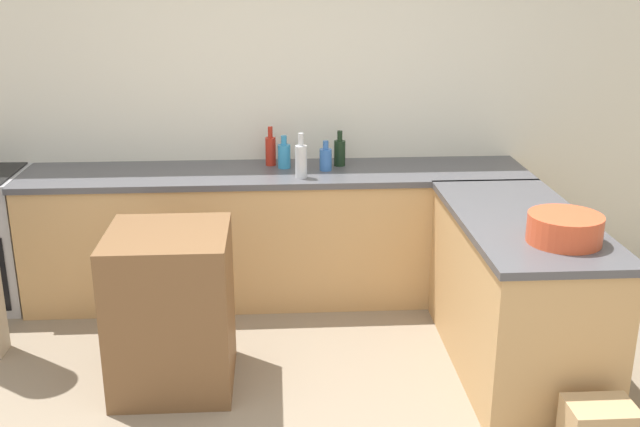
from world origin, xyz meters
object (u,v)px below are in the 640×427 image
at_px(dish_soap_bottle, 284,155).
at_px(water_bottle_blue, 326,159).
at_px(mixing_bowl, 565,228).
at_px(island_table, 172,309).
at_px(hot_sauce_bottle, 271,150).
at_px(vinegar_bottle_clear, 301,160).
at_px(wine_bottle_dark, 340,152).

relative_size(dish_soap_bottle, water_bottle_blue, 1.11).
bearing_deg(mixing_bowl, dish_soap_bottle, 131.72).
relative_size(mixing_bowl, water_bottle_blue, 1.83).
relative_size(island_table, mixing_bowl, 2.40).
height_order(dish_soap_bottle, hot_sauce_bottle, hot_sauce_bottle).
relative_size(vinegar_bottle_clear, wine_bottle_dark, 1.21).
distance_m(mixing_bowl, dish_soap_bottle, 2.02).
xyz_separation_m(mixing_bowl, hot_sauce_bottle, (-1.43, 1.58, 0.03)).
distance_m(mixing_bowl, vinegar_bottle_clear, 1.76).
height_order(mixing_bowl, hot_sauce_bottle, hot_sauce_bottle).
relative_size(island_table, wine_bottle_dark, 3.63).
distance_m(mixing_bowl, wine_bottle_dark, 1.82).
height_order(mixing_bowl, water_bottle_blue, water_bottle_blue).
bearing_deg(island_table, dish_soap_bottle, 62.32).
distance_m(water_bottle_blue, wine_bottle_dark, 0.15).
bearing_deg(mixing_bowl, water_bottle_blue, 126.86).
xyz_separation_m(dish_soap_bottle, water_bottle_blue, (0.27, -0.08, -0.01)).
height_order(vinegar_bottle_clear, hot_sauce_bottle, vinegar_bottle_clear).
height_order(water_bottle_blue, hot_sauce_bottle, hot_sauce_bottle).
relative_size(water_bottle_blue, vinegar_bottle_clear, 0.69).
bearing_deg(mixing_bowl, wine_bottle_dark, 122.11).
height_order(mixing_bowl, vinegar_bottle_clear, vinegar_bottle_clear).
xyz_separation_m(water_bottle_blue, wine_bottle_dark, (0.10, 0.11, 0.02)).
distance_m(vinegar_bottle_clear, hot_sauce_bottle, 0.38).
xyz_separation_m(island_table, vinegar_bottle_clear, (0.73, 0.94, 0.57)).
bearing_deg(hot_sauce_bottle, dish_soap_bottle, -41.35).
bearing_deg(water_bottle_blue, dish_soap_bottle, 163.83).
distance_m(dish_soap_bottle, hot_sauce_bottle, 0.12).
xyz_separation_m(island_table, wine_bottle_dark, (1.00, 1.23, 0.55)).
xyz_separation_m(dish_soap_bottle, vinegar_bottle_clear, (0.10, -0.25, 0.03)).
xyz_separation_m(dish_soap_bottle, hot_sauce_bottle, (-0.09, 0.08, 0.02)).
height_order(dish_soap_bottle, vinegar_bottle_clear, vinegar_bottle_clear).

